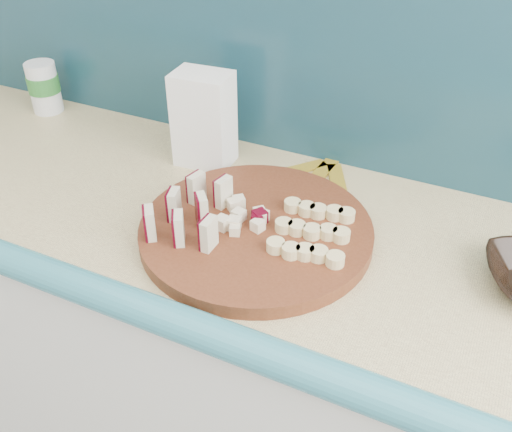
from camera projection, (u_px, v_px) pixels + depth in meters
The scene contains 9 objects.
kitchen_counter at pixel (228, 360), 1.41m from camera, with size 2.20×0.63×0.91m.
backsplash at pixel (283, 43), 1.21m from camera, with size 2.20×0.02×0.50m, color teal.
cutting_board at pixel (256, 231), 1.06m from camera, with size 0.43×0.43×0.03m, color #4F2311.
apple_wedges at pixel (190, 211), 1.04m from camera, with size 0.13×0.18×0.06m.
apple_chunks at pixel (242, 217), 1.06m from camera, with size 0.07×0.07×0.02m.
banana_slices at pixel (313, 230), 1.02m from camera, with size 0.16×0.18×0.02m.
flour_bag at pixel (204, 119), 1.24m from camera, with size 0.12×0.09×0.21m, color white.
canister at pixel (44, 86), 1.47m from camera, with size 0.08×0.08×0.13m.
banana_peel at pixel (319, 174), 1.25m from camera, with size 0.20×0.17×0.01m.
Camera 1 is at (0.56, 0.69, 1.57)m, focal length 40.00 mm.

